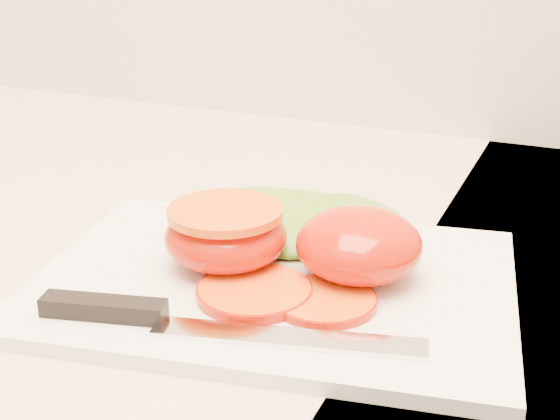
% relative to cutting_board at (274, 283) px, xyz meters
% --- Properties ---
extents(cutting_board, '(0.35, 0.28, 0.01)m').
position_rel_cutting_board_xyz_m(cutting_board, '(0.00, 0.00, 0.00)').
color(cutting_board, white).
rests_on(cutting_board, counter).
extents(tomato_half_dome, '(0.09, 0.09, 0.05)m').
position_rel_cutting_board_xyz_m(tomato_half_dome, '(0.05, 0.02, 0.03)').
color(tomato_half_dome, red).
rests_on(tomato_half_dome, cutting_board).
extents(tomato_half_cut, '(0.09, 0.09, 0.04)m').
position_rel_cutting_board_xyz_m(tomato_half_cut, '(-0.04, 0.00, 0.03)').
color(tomato_half_cut, red).
rests_on(tomato_half_cut, cutting_board).
extents(tomato_slice_0, '(0.07, 0.07, 0.01)m').
position_rel_cutting_board_xyz_m(tomato_slice_0, '(0.00, -0.03, 0.01)').
color(tomato_slice_0, orange).
rests_on(tomato_slice_0, cutting_board).
extents(tomato_slice_1, '(0.06, 0.06, 0.01)m').
position_rel_cutting_board_xyz_m(tomato_slice_1, '(0.05, -0.02, 0.01)').
color(tomato_slice_1, orange).
rests_on(tomato_slice_1, cutting_board).
extents(lettuce_leaf_0, '(0.15, 0.11, 0.02)m').
position_rel_cutting_board_xyz_m(lettuce_leaf_0, '(-0.02, 0.06, 0.02)').
color(lettuce_leaf_0, olive).
rests_on(lettuce_leaf_0, cutting_board).
extents(lettuce_leaf_1, '(0.14, 0.12, 0.02)m').
position_rel_cutting_board_xyz_m(lettuce_leaf_1, '(0.01, 0.07, 0.02)').
color(lettuce_leaf_1, olive).
rests_on(lettuce_leaf_1, cutting_board).
extents(knife, '(0.24, 0.07, 0.01)m').
position_rel_cutting_board_xyz_m(knife, '(-0.03, -0.09, 0.01)').
color(knife, silver).
rests_on(knife, cutting_board).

